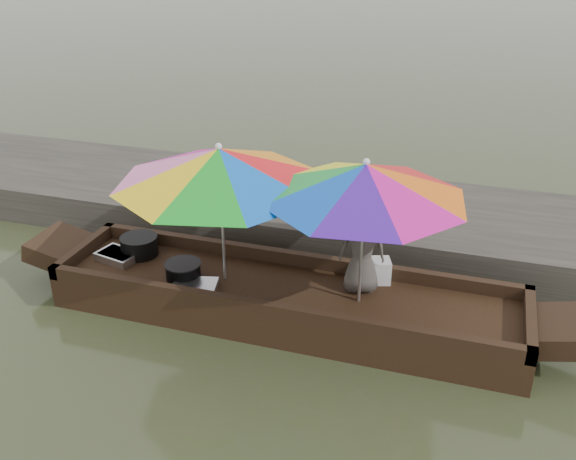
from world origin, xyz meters
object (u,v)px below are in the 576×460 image
(umbrella_stern, at_px, (362,234))
(vendor, at_px, (362,248))
(boat_hull, at_px, (285,302))
(charcoal_grill, at_px, (183,272))
(tray_scallop, at_px, (195,286))
(supply_bag, at_px, (377,271))
(cooking_pot, at_px, (139,246))
(tray_crayfish, at_px, (118,256))
(umbrella_bow, at_px, (222,214))

(umbrella_stern, bearing_deg, vendor, 98.27)
(boat_hull, distance_m, charcoal_grill, 1.16)
(tray_scallop, xyz_separation_m, supply_bag, (1.82, 0.74, 0.10))
(cooking_pot, xyz_separation_m, tray_crayfish, (-0.18, -0.19, -0.07))
(tray_scallop, bearing_deg, charcoal_grill, 143.34)
(charcoal_grill, relative_size, supply_bag, 1.35)
(tray_crayfish, height_order, umbrella_bow, umbrella_bow)
(tray_scallop, bearing_deg, umbrella_stern, 9.62)
(cooking_pot, height_order, tray_crayfish, cooking_pot)
(charcoal_grill, xyz_separation_m, vendor, (1.89, 0.36, 0.41))
(vendor, bearing_deg, boat_hull, 3.07)
(boat_hull, xyz_separation_m, vendor, (0.77, 0.22, 0.67))
(tray_crayfish, distance_m, umbrella_bow, 1.54)
(vendor, bearing_deg, supply_bag, -133.74)
(tray_crayfish, relative_size, charcoal_grill, 1.24)
(tray_scallop, bearing_deg, tray_crayfish, 163.91)
(vendor, bearing_deg, umbrella_bow, -4.52)
(umbrella_bow, bearing_deg, vendor, 8.75)
(umbrella_bow, bearing_deg, charcoal_grill, -162.30)
(tray_scallop, distance_m, charcoal_grill, 0.26)
(tray_scallop, height_order, charcoal_grill, charcoal_grill)
(boat_hull, bearing_deg, charcoal_grill, -173.02)
(cooking_pot, distance_m, tray_scallop, 1.08)
(charcoal_grill, height_order, umbrella_bow, umbrella_bow)
(charcoal_grill, bearing_deg, supply_bag, 16.18)
(supply_bag, distance_m, umbrella_stern, 0.79)
(cooking_pot, relative_size, umbrella_stern, 0.21)
(tray_crayfish, bearing_deg, tray_scallop, -16.09)
(boat_hull, bearing_deg, cooking_pot, 173.24)
(tray_crayfish, relative_size, umbrella_stern, 0.23)
(tray_crayfish, xyz_separation_m, umbrella_bow, (1.35, -0.03, 0.73))
(tray_crayfish, relative_size, vendor, 0.47)
(umbrella_stern, bearing_deg, tray_crayfish, 179.33)
(umbrella_bow, bearing_deg, tray_crayfish, 178.59)
(boat_hull, relative_size, charcoal_grill, 13.35)
(cooking_pot, height_order, umbrella_stern, umbrella_stern)
(vendor, height_order, umbrella_stern, umbrella_stern)
(tray_scallop, bearing_deg, vendor, 17.01)
(supply_bag, height_order, umbrella_bow, umbrella_bow)
(cooking_pot, distance_m, charcoal_grill, 0.82)
(cooking_pot, xyz_separation_m, umbrella_bow, (1.17, -0.22, 0.66))
(tray_crayfish, bearing_deg, supply_bag, 8.06)
(boat_hull, relative_size, vendor, 5.10)
(cooking_pot, relative_size, tray_scallop, 0.93)
(vendor, relative_size, umbrella_bow, 0.45)
(charcoal_grill, height_order, supply_bag, supply_bag)
(charcoal_grill, xyz_separation_m, umbrella_stern, (1.93, 0.14, 0.69))
(umbrella_stern, bearing_deg, charcoal_grill, -175.91)
(tray_scallop, height_order, vendor, vendor)
(cooking_pot, relative_size, umbrella_bow, 0.20)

